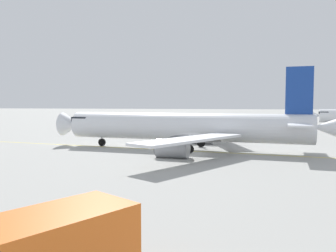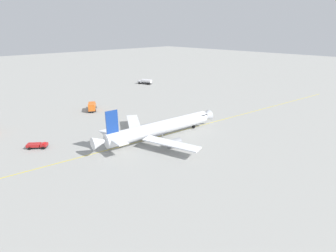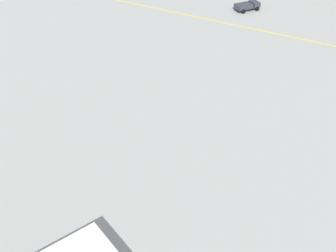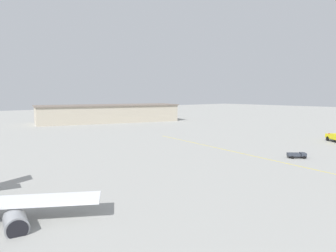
{
  "view_description": "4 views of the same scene",
  "coord_description": "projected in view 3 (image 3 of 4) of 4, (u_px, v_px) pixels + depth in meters",
  "views": [
    {
      "loc": [
        5.51,
        -43.18,
        6.41
      ],
      "look_at": [
        -2.78,
        1.38,
        3.33
      ],
      "focal_mm": 36.94,
      "sensor_mm": 36.0,
      "label": 1
    },
    {
      "loc": [
        46.03,
        54.38,
        29.41
      ],
      "look_at": [
        -2.11,
        5.05,
        3.75
      ],
      "focal_mm": 27.94,
      "sensor_mm": 36.0,
      "label": 2
    },
    {
      "loc": [
        34.85,
        52.65,
        24.36
      ],
      "look_at": [
        44.35,
        27.1,
        4.36
      ],
      "focal_mm": 44.71,
      "sensor_mm": 36.0,
      "label": 3
    },
    {
      "loc": [
        11.66,
        55.42,
        14.37
      ],
      "look_at": [
        44.35,
        27.1,
        9.92
      ],
      "focal_mm": 33.96,
      "sensor_mm": 36.0,
      "label": 4
    }
  ],
  "objects": [
    {
      "name": "baggage_truck_truck",
      "position": [
        247.0,
        6.0,
        65.8
      ],
      "size": [
        3.96,
        4.03,
        1.22
      ],
      "rotation": [
        0.0,
        0.0,
        3.95
      ],
      "color": "#232326",
      "rests_on": "ground_plane"
    }
  ]
}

